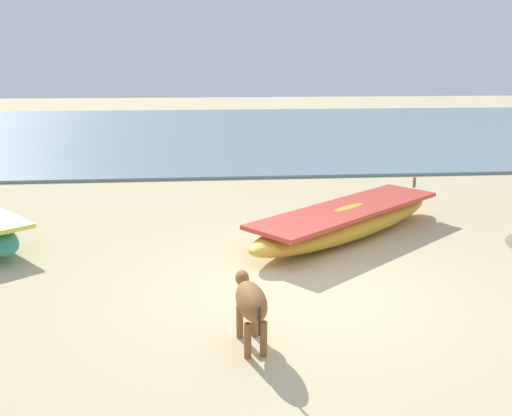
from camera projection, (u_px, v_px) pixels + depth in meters
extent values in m
plane|color=#CCB789|center=(298.00, 291.00, 7.31)|extent=(80.00, 80.00, 0.00)
cube|color=slate|center=(232.00, 130.00, 23.83)|extent=(60.00, 20.00, 0.08)
ellipsoid|color=gold|center=(348.00, 222.00, 9.56)|extent=(4.30, 3.79, 0.52)
cube|color=#CC3F33|center=(349.00, 209.00, 9.50)|extent=(3.85, 3.42, 0.07)
cube|color=olive|center=(360.00, 210.00, 9.76)|extent=(0.67, 0.78, 0.04)
cylinder|color=olive|center=(414.00, 182.00, 10.93)|extent=(0.06, 0.06, 0.20)
ellipsoid|color=brown|center=(251.00, 301.00, 5.78)|extent=(0.39, 0.79, 0.33)
ellipsoid|color=brown|center=(242.00, 278.00, 6.24)|extent=(0.18, 0.27, 0.18)
sphere|color=#2D2119|center=(240.00, 276.00, 6.35)|extent=(0.08, 0.08, 0.07)
cylinder|color=brown|center=(240.00, 321.00, 6.06)|extent=(0.08, 0.08, 0.38)
cylinder|color=brown|center=(255.00, 320.00, 6.09)|extent=(0.08, 0.08, 0.38)
cylinder|color=brown|center=(248.00, 341.00, 5.64)|extent=(0.08, 0.08, 0.38)
cylinder|color=brown|center=(264.00, 339.00, 5.67)|extent=(0.08, 0.08, 0.38)
cylinder|color=#2D2119|center=(259.00, 321.00, 5.41)|extent=(0.02, 0.02, 0.31)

